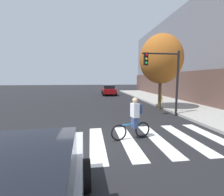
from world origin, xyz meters
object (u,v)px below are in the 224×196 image
object	(u,v)px
street_tree_near	(161,59)
cyclist	(134,118)
fire_hydrant	(161,98)
sedan_mid	(109,90)
traffic_light_near	(166,72)

from	to	relation	value
street_tree_near	cyclist	bearing A→B (deg)	-122.55
cyclist	fire_hydrant	size ratio (longest dim) A/B	2.17
sedan_mid	fire_hydrant	world-z (taller)	sedan_mid
cyclist	street_tree_near	xyz separation A→B (m)	(3.73, 5.85, 3.10)
sedan_mid	cyclist	bearing A→B (deg)	-93.31
cyclist	traffic_light_near	size ratio (longest dim) A/B	0.40
sedan_mid	traffic_light_near	xyz separation A→B (m)	(2.03, -14.09, 2.08)
cyclist	fire_hydrant	bearing A→B (deg)	59.09
traffic_light_near	street_tree_near	size ratio (longest dim) A/B	0.72
cyclist	street_tree_near	distance (m)	7.60
cyclist	traffic_light_near	bearing A→B (deg)	49.72
street_tree_near	sedan_mid	bearing A→B (deg)	102.90
sedan_mid	traffic_light_near	bearing A→B (deg)	-81.80
fire_hydrant	cyclist	bearing A→B (deg)	-120.91
fire_hydrant	street_tree_near	bearing A→B (deg)	-117.18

